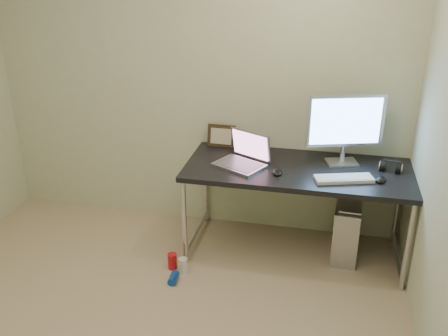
% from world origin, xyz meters
% --- Properties ---
extents(wall_back, '(3.50, 0.02, 2.50)m').
position_xyz_m(wall_back, '(0.00, 1.75, 1.25)').
color(wall_back, beige).
rests_on(wall_back, ground).
extents(desk, '(1.71, 0.75, 0.75)m').
position_xyz_m(desk, '(0.89, 1.38, 0.68)').
color(desk, black).
rests_on(desk, ground).
extents(tower_computer, '(0.22, 0.45, 0.49)m').
position_xyz_m(tower_computer, '(1.31, 1.42, 0.23)').
color(tower_computer, silver).
rests_on(tower_computer, ground).
extents(cable_a, '(0.01, 0.16, 0.69)m').
position_xyz_m(cable_a, '(1.26, 1.70, 0.40)').
color(cable_a, black).
rests_on(cable_a, ground).
extents(cable_b, '(0.02, 0.11, 0.71)m').
position_xyz_m(cable_b, '(1.35, 1.68, 0.38)').
color(cable_b, black).
rests_on(cable_b, ground).
extents(can_red, '(0.09, 0.09, 0.13)m').
position_xyz_m(can_red, '(0.01, 0.93, 0.06)').
color(can_red, red).
rests_on(can_red, ground).
extents(can_white, '(0.07, 0.07, 0.12)m').
position_xyz_m(can_white, '(0.10, 0.90, 0.06)').
color(can_white, white).
rests_on(can_white, ground).
extents(can_blue, '(0.07, 0.12, 0.07)m').
position_xyz_m(can_blue, '(0.07, 0.77, 0.03)').
color(can_blue, '#103EA6').
rests_on(can_blue, ground).
extents(laptop, '(0.45, 0.43, 0.25)m').
position_xyz_m(laptop, '(0.48, 1.35, 0.81)').
color(laptop, silver).
rests_on(laptop, desk).
extents(monitor, '(0.57, 0.23, 0.55)m').
position_xyz_m(monitor, '(1.22, 1.53, 1.07)').
color(monitor, silver).
rests_on(monitor, desk).
extents(keyboard, '(0.44, 0.25, 0.03)m').
position_xyz_m(keyboard, '(1.23, 1.22, 0.76)').
color(keyboard, silver).
rests_on(keyboard, desk).
extents(mouse_right, '(0.10, 0.13, 0.04)m').
position_xyz_m(mouse_right, '(1.49, 1.26, 0.77)').
color(mouse_right, black).
rests_on(mouse_right, desk).
extents(mouse_left, '(0.08, 0.12, 0.04)m').
position_xyz_m(mouse_left, '(0.75, 1.23, 0.77)').
color(mouse_left, black).
rests_on(mouse_left, desk).
extents(headphones, '(0.17, 0.10, 0.10)m').
position_xyz_m(headphones, '(1.58, 1.46, 0.78)').
color(headphones, black).
rests_on(headphones, desk).
extents(picture_frame, '(0.24, 0.07, 0.19)m').
position_xyz_m(picture_frame, '(0.23, 1.68, 0.84)').
color(picture_frame, black).
rests_on(picture_frame, desk).
extents(webcam, '(0.04, 0.04, 0.11)m').
position_xyz_m(webcam, '(0.48, 1.68, 0.83)').
color(webcam, silver).
rests_on(webcam, desk).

